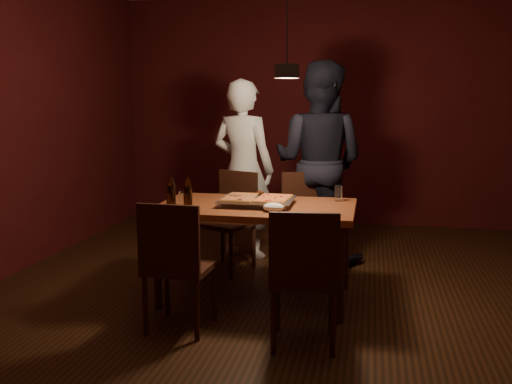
% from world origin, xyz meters
% --- Properties ---
extents(room_shell, '(6.00, 6.00, 6.00)m').
position_xyz_m(room_shell, '(0.00, 0.00, 1.40)').
color(room_shell, '#3C2110').
rests_on(room_shell, ground).
extents(dining_table, '(1.50, 0.90, 0.75)m').
position_xyz_m(dining_table, '(-0.24, 0.07, 0.68)').
color(dining_table, brown).
rests_on(dining_table, floor).
extents(chair_far_left, '(0.55, 0.55, 0.49)m').
position_xyz_m(chair_far_left, '(-0.63, 0.85, 0.54)').
color(chair_far_left, '#38190F').
rests_on(chair_far_left, floor).
extents(chair_far_right, '(0.55, 0.55, 0.49)m').
position_xyz_m(chair_far_right, '(0.06, 0.91, 0.54)').
color(chair_far_right, '#38190F').
rests_on(chair_far_right, floor).
extents(chair_near_left, '(0.44, 0.44, 0.49)m').
position_xyz_m(chair_near_left, '(-0.63, -0.69, 0.54)').
color(chair_near_left, '#38190F').
rests_on(chair_near_left, floor).
extents(chair_near_right, '(0.46, 0.46, 0.49)m').
position_xyz_m(chair_near_right, '(0.23, -0.77, 0.54)').
color(chair_near_right, '#38190F').
rests_on(chair_near_right, floor).
extents(pizza_tray, '(0.57, 0.47, 0.05)m').
position_xyz_m(pizza_tray, '(-0.23, 0.07, 0.77)').
color(pizza_tray, silver).
rests_on(pizza_tray, dining_table).
extents(pizza_meat, '(0.25, 0.39, 0.02)m').
position_xyz_m(pizza_meat, '(-0.36, 0.06, 0.81)').
color(pizza_meat, maroon).
rests_on(pizza_meat, pizza_tray).
extents(pizza_cheese, '(0.26, 0.39, 0.02)m').
position_xyz_m(pizza_cheese, '(-0.11, 0.06, 0.81)').
color(pizza_cheese, gold).
rests_on(pizza_cheese, pizza_tray).
extents(spatula, '(0.11, 0.25, 0.04)m').
position_xyz_m(spatula, '(-0.24, 0.08, 0.81)').
color(spatula, silver).
rests_on(spatula, pizza_tray).
extents(beer_bottle_a, '(0.07, 0.07, 0.26)m').
position_xyz_m(beer_bottle_a, '(-0.82, -0.23, 0.88)').
color(beer_bottle_a, black).
rests_on(beer_bottle_a, dining_table).
extents(beer_bottle_b, '(0.07, 0.07, 0.25)m').
position_xyz_m(beer_bottle_b, '(-0.70, -0.19, 0.87)').
color(beer_bottle_b, black).
rests_on(beer_bottle_b, dining_table).
extents(water_glass_left, '(0.07, 0.07, 0.11)m').
position_xyz_m(water_glass_left, '(-0.78, -0.07, 0.80)').
color(water_glass_left, silver).
rests_on(water_glass_left, dining_table).
extents(water_glass_right, '(0.06, 0.06, 0.12)m').
position_xyz_m(water_glass_right, '(0.37, 0.36, 0.81)').
color(water_glass_right, silver).
rests_on(water_glass_right, dining_table).
extents(plate_slice, '(0.25, 0.25, 0.03)m').
position_xyz_m(plate_slice, '(-0.85, -0.30, 0.76)').
color(plate_slice, white).
rests_on(plate_slice, dining_table).
extents(napkin, '(0.15, 0.12, 0.06)m').
position_xyz_m(napkin, '(-0.06, -0.17, 0.78)').
color(napkin, white).
rests_on(napkin, dining_table).
extents(diner_white, '(0.72, 0.56, 1.74)m').
position_xyz_m(diner_white, '(-0.61, 1.25, 0.87)').
color(diner_white, white).
rests_on(diner_white, floor).
extents(diner_dark, '(1.09, 0.95, 1.91)m').
position_xyz_m(diner_dark, '(0.12, 1.30, 0.95)').
color(diner_dark, black).
rests_on(diner_dark, floor).
extents(pendant_lamp, '(0.18, 0.18, 1.10)m').
position_xyz_m(pendant_lamp, '(0.00, 0.00, 1.76)').
color(pendant_lamp, black).
rests_on(pendant_lamp, ceiling).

